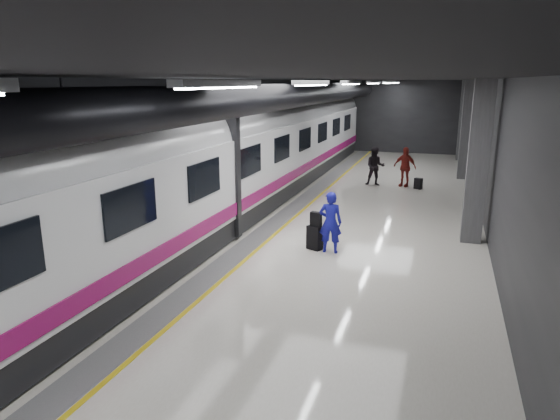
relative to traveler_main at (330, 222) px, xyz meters
The scene contains 9 objects.
ground 1.28m from the traveler_main, 165.96° to the left, with size 40.00×40.00×0.00m, color silver.
platform_hall 3.21m from the traveler_main, 136.04° to the left, with size 10.02×40.02×4.51m.
train 4.39m from the traveler_main, behind, with size 3.05×38.00×4.05m.
traveler_main is the anchor object (origin of this frame).
suitcase_main 0.68m from the traveler_main, 166.61° to the left, with size 0.40×0.25×0.65m, color black.
shoulder_bag 0.43m from the traveler_main, 166.71° to the left, with size 0.30×0.16×0.39m, color black.
traveler_far_a 9.26m from the traveler_main, 90.74° to the left, with size 0.82×0.64×1.68m, color black.
traveler_far_b 9.55m from the traveler_main, 83.28° to the left, with size 1.00×0.42×1.71m, color maroon.
suitcase_far 9.27m from the traveler_main, 79.13° to the left, with size 0.32×0.20×0.46m, color black.
Camera 1 is at (3.68, -12.63, 4.43)m, focal length 32.00 mm.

